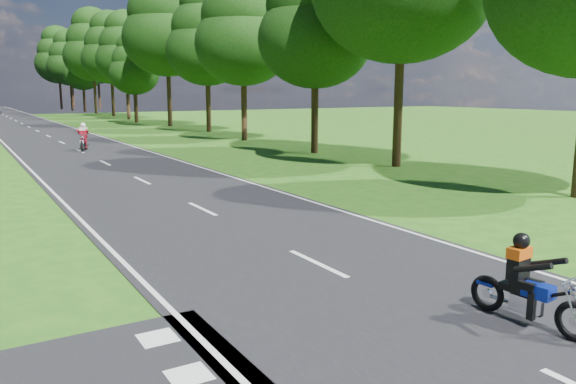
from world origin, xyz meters
TOP-DOWN VIEW (x-y plane):
  - ground at (0.00, 0.00)m, footprint 160.00×160.00m
  - main_road at (0.00, 50.00)m, footprint 7.00×140.00m
  - road_markings at (-0.14, 48.13)m, footprint 7.40×140.00m
  - treeline at (1.43, 60.06)m, footprint 40.00×115.35m
  - rider_near_blue at (1.01, -2.02)m, footprint 0.72×1.68m
  - rider_far_red at (0.27, 26.21)m, footprint 1.17×1.98m

SIDE VIEW (x-z plane):
  - ground at x=0.00m, z-range 0.00..0.00m
  - main_road at x=0.00m, z-range 0.00..0.02m
  - road_markings at x=-0.14m, z-range 0.02..0.03m
  - rider_near_blue at x=1.01m, z-range 0.02..1.38m
  - rider_far_red at x=0.27m, z-range 0.02..1.58m
  - treeline at x=1.43m, z-range 0.86..15.65m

